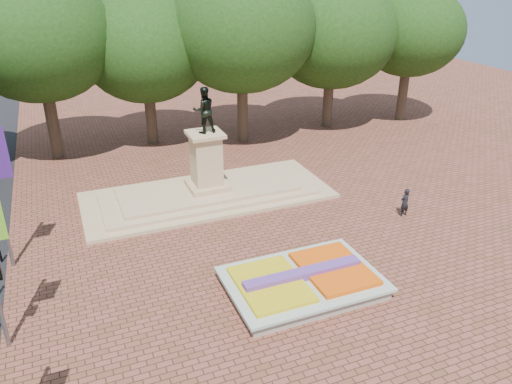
% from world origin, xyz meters
% --- Properties ---
extents(ground, '(90.00, 90.00, 0.00)m').
position_xyz_m(ground, '(0.00, 0.00, 0.00)').
color(ground, brown).
rests_on(ground, ground).
extents(flower_bed, '(6.30, 4.30, 0.91)m').
position_xyz_m(flower_bed, '(1.03, -2.00, 0.38)').
color(flower_bed, gray).
rests_on(flower_bed, ground).
extents(monument, '(14.00, 6.00, 6.40)m').
position_xyz_m(monument, '(0.00, 8.00, 0.88)').
color(monument, tan).
rests_on(monument, ground).
extents(tree_row_back, '(44.80, 8.80, 10.43)m').
position_xyz_m(tree_row_back, '(2.33, 18.00, 6.67)').
color(tree_row_back, '#3B2D20').
rests_on(tree_row_back, ground).
extents(pedestrian, '(0.62, 0.46, 1.57)m').
position_xyz_m(pedestrian, '(9.00, 1.82, 0.78)').
color(pedestrian, black).
rests_on(pedestrian, ground).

